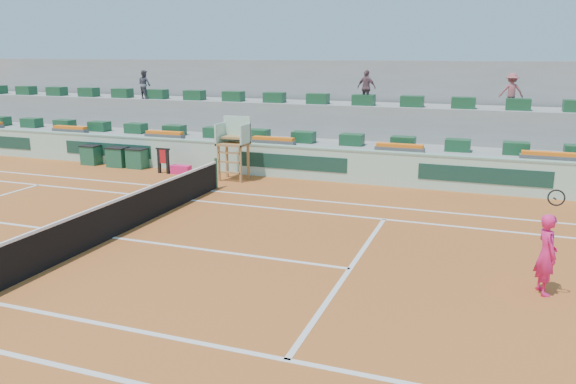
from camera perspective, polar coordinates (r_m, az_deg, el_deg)
name	(u,v)px	position (r m, az deg, el deg)	size (l,w,h in m)	color
ground	(113,238)	(15.51, -17.37, -4.46)	(90.00, 90.00, 0.00)	#9E4E1E
seating_tier_lower	(266,151)	(24.44, -2.20, 4.22)	(36.00, 4.00, 1.20)	gray
seating_tier_upper	(280,130)	(25.81, -0.86, 6.32)	(36.00, 2.40, 2.60)	gray
stadium_back_wall	(291,107)	(27.20, 0.35, 8.62)	(36.00, 0.40, 4.40)	gray
player_bag	(181,170)	(22.93, -10.81, 2.25)	(0.79, 0.35, 0.35)	#F11F6F
spectator_left	(144,84)	(27.98, -14.38, 10.54)	(0.65, 0.51, 1.34)	#51525F
spectator_mid	(366,88)	(23.92, 7.98, 10.46)	(0.85, 0.35, 1.45)	#754E58
spectator_right	(511,91)	(23.63, 21.75, 9.49)	(0.89, 0.51, 1.38)	#9C4E55
court_lines	(113,238)	(15.50, -17.37, -4.44)	(23.89, 11.09, 0.01)	silver
tennis_net	(111,219)	(15.35, -17.51, -2.59)	(0.10, 11.97, 1.10)	black
advertising_hoarding	(246,159)	(22.44, -4.28, 3.40)	(36.00, 0.34, 1.26)	#ADD9C2
umpire_chair	(234,139)	(21.40, -5.49, 5.33)	(1.10, 0.90, 2.40)	olive
seat_row_lower	(258,135)	(23.50, -3.06, 5.84)	(32.90, 0.60, 0.44)	#184829
seat_row_upper	(275,97)	(25.09, -1.37, 9.59)	(32.90, 0.60, 0.44)	#184829
flower_planters	(217,138)	(23.43, -7.22, 5.51)	(26.80, 0.36, 0.28)	#505050
drink_cooler_a	(138,158)	(24.49, -15.03, 3.35)	(0.81, 0.70, 0.84)	#1B5137
drink_cooler_b	(118,157)	(25.03, -16.86, 3.45)	(0.85, 0.73, 0.84)	#1B5137
drink_cooler_c	(91,155)	(25.91, -19.34, 3.60)	(0.77, 0.67, 0.84)	#1B5137
towel_rack	(163,159)	(23.08, -12.57, 3.33)	(0.63, 0.10, 1.03)	black
tennis_player	(546,254)	(12.35, 24.78, -5.73)	(0.57, 0.91, 2.28)	#F11F6F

